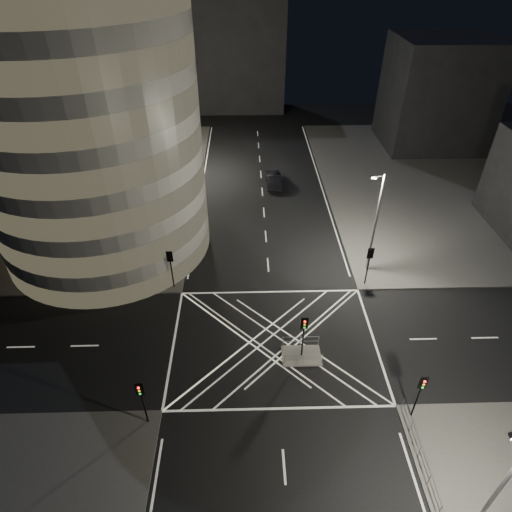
{
  "coord_description": "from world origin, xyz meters",
  "views": [
    {
      "loc": [
        -2.06,
        -23.09,
        25.91
      ],
      "look_at": [
        -1.26,
        7.48,
        3.0
      ],
      "focal_mm": 30.0,
      "sensor_mm": 36.0,
      "label": 1
    }
  ],
  "objects_px": {
    "central_island": "(301,356)",
    "traffic_signal_nl": "(141,396)",
    "traffic_signal_island": "(304,330)",
    "street_lamp_right_near": "(499,487)",
    "street_lamp_left_far": "(187,135)",
    "street_lamp_left_near": "(168,207)",
    "traffic_signal_fl": "(171,263)",
    "street_lamp_right_far": "(375,221)",
    "traffic_signal_fr": "(369,260)",
    "traffic_signal_nr": "(420,390)",
    "sedan": "(273,179)"
  },
  "relations": [
    {
      "from": "central_island",
      "to": "traffic_signal_nl",
      "type": "relative_size",
      "value": 0.75
    },
    {
      "from": "central_island",
      "to": "traffic_signal_island",
      "type": "xyz_separation_m",
      "value": [
        0.0,
        0.0,
        2.84
      ]
    },
    {
      "from": "traffic_signal_island",
      "to": "street_lamp_right_near",
      "type": "relative_size",
      "value": 0.4
    },
    {
      "from": "traffic_signal_island",
      "to": "street_lamp_left_far",
      "type": "relative_size",
      "value": 0.4
    },
    {
      "from": "street_lamp_left_near",
      "to": "traffic_signal_fl",
      "type": "bearing_deg",
      "value": -83.03
    },
    {
      "from": "street_lamp_right_far",
      "to": "street_lamp_left_far",
      "type": "bearing_deg",
      "value": 131.94
    },
    {
      "from": "street_lamp_right_far",
      "to": "street_lamp_right_near",
      "type": "bearing_deg",
      "value": -90.0
    },
    {
      "from": "traffic_signal_fl",
      "to": "traffic_signal_island",
      "type": "height_order",
      "value": "same"
    },
    {
      "from": "traffic_signal_fr",
      "to": "traffic_signal_nr",
      "type": "bearing_deg",
      "value": -90.0
    },
    {
      "from": "street_lamp_left_near",
      "to": "central_island",
      "type": "bearing_deg",
      "value": -49.73
    },
    {
      "from": "street_lamp_left_near",
      "to": "sedan",
      "type": "xyz_separation_m",
      "value": [
        10.94,
        14.85,
        -4.69
      ]
    },
    {
      "from": "street_lamp_right_near",
      "to": "traffic_signal_fl",
      "type": "bearing_deg",
      "value": 131.24
    },
    {
      "from": "traffic_signal_fr",
      "to": "sedan",
      "type": "height_order",
      "value": "traffic_signal_fr"
    },
    {
      "from": "central_island",
      "to": "traffic_signal_nr",
      "type": "distance_m",
      "value": 9.08
    },
    {
      "from": "street_lamp_left_far",
      "to": "traffic_signal_island",
      "type": "bearing_deg",
      "value": -70.05
    },
    {
      "from": "traffic_signal_nr",
      "to": "street_lamp_right_near",
      "type": "height_order",
      "value": "street_lamp_right_near"
    },
    {
      "from": "traffic_signal_fl",
      "to": "traffic_signal_fr",
      "type": "bearing_deg",
      "value": 0.0
    },
    {
      "from": "traffic_signal_fr",
      "to": "street_lamp_right_near",
      "type": "distance_m",
      "value": 20.97
    },
    {
      "from": "street_lamp_left_near",
      "to": "street_lamp_right_far",
      "type": "distance_m",
      "value": 19.11
    },
    {
      "from": "central_island",
      "to": "street_lamp_right_far",
      "type": "distance_m",
      "value": 13.98
    },
    {
      "from": "traffic_signal_fr",
      "to": "street_lamp_right_far",
      "type": "relative_size",
      "value": 0.4
    },
    {
      "from": "traffic_signal_nr",
      "to": "sedan",
      "type": "bearing_deg",
      "value": 102.24
    },
    {
      "from": "traffic_signal_fl",
      "to": "traffic_signal_nr",
      "type": "relative_size",
      "value": 1.0
    },
    {
      "from": "traffic_signal_fr",
      "to": "street_lamp_left_near",
      "type": "distance_m",
      "value": 19.14
    },
    {
      "from": "traffic_signal_island",
      "to": "street_lamp_right_far",
      "type": "bearing_deg",
      "value": 54.7
    },
    {
      "from": "traffic_signal_island",
      "to": "street_lamp_right_near",
      "type": "bearing_deg",
      "value": -59.25
    },
    {
      "from": "central_island",
      "to": "street_lamp_right_near",
      "type": "height_order",
      "value": "street_lamp_right_near"
    },
    {
      "from": "central_island",
      "to": "traffic_signal_nl",
      "type": "distance_m",
      "value": 12.36
    },
    {
      "from": "traffic_signal_nl",
      "to": "traffic_signal_fr",
      "type": "height_order",
      "value": "same"
    },
    {
      "from": "central_island",
      "to": "street_lamp_left_far",
      "type": "relative_size",
      "value": 0.3
    },
    {
      "from": "traffic_signal_nl",
      "to": "central_island",
      "type": "bearing_deg",
      "value": 26.14
    },
    {
      "from": "traffic_signal_fl",
      "to": "street_lamp_right_near",
      "type": "distance_m",
      "value": 27.79
    },
    {
      "from": "traffic_signal_fl",
      "to": "traffic_signal_nl",
      "type": "relative_size",
      "value": 1.0
    },
    {
      "from": "traffic_signal_fl",
      "to": "street_lamp_left_far",
      "type": "distance_m",
      "value": 23.36
    },
    {
      "from": "sedan",
      "to": "traffic_signal_nr",
      "type": "bearing_deg",
      "value": 100.39
    },
    {
      "from": "traffic_signal_fr",
      "to": "traffic_signal_island",
      "type": "bearing_deg",
      "value": -129.33
    },
    {
      "from": "traffic_signal_nl",
      "to": "sedan",
      "type": "xyz_separation_m",
      "value": [
        10.3,
        33.65,
        -2.07
      ]
    },
    {
      "from": "traffic_signal_fl",
      "to": "traffic_signal_island",
      "type": "distance_m",
      "value": 13.62
    },
    {
      "from": "traffic_signal_fr",
      "to": "street_lamp_right_near",
      "type": "height_order",
      "value": "street_lamp_right_near"
    },
    {
      "from": "traffic_signal_nl",
      "to": "traffic_signal_nr",
      "type": "xyz_separation_m",
      "value": [
        17.6,
        0.0,
        0.0
      ]
    },
    {
      "from": "traffic_signal_fr",
      "to": "street_lamp_right_far",
      "type": "height_order",
      "value": "street_lamp_right_far"
    },
    {
      "from": "traffic_signal_nr",
      "to": "street_lamp_right_near",
      "type": "xyz_separation_m",
      "value": [
        0.64,
        -7.2,
        2.63
      ]
    },
    {
      "from": "traffic_signal_island",
      "to": "street_lamp_left_near",
      "type": "distance_m",
      "value": 17.89
    },
    {
      "from": "traffic_signal_fr",
      "to": "street_lamp_left_near",
      "type": "height_order",
      "value": "street_lamp_left_near"
    },
    {
      "from": "traffic_signal_island",
      "to": "street_lamp_left_near",
      "type": "bearing_deg",
      "value": 130.27
    },
    {
      "from": "traffic_signal_nl",
      "to": "traffic_signal_island",
      "type": "xyz_separation_m",
      "value": [
        10.8,
        5.3,
        0.0
      ]
    },
    {
      "from": "traffic_signal_island",
      "to": "sedan",
      "type": "distance_m",
      "value": 28.43
    },
    {
      "from": "traffic_signal_nl",
      "to": "street_lamp_left_far",
      "type": "bearing_deg",
      "value": 90.99
    },
    {
      "from": "traffic_signal_nl",
      "to": "street_lamp_right_far",
      "type": "height_order",
      "value": "street_lamp_right_far"
    },
    {
      "from": "central_island",
      "to": "traffic_signal_fl",
      "type": "distance_m",
      "value": 13.91
    }
  ]
}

